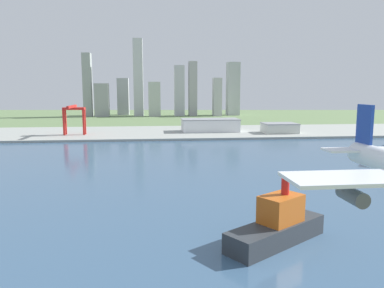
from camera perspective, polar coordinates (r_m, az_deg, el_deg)
ground_plane at (r=282.29m, az=0.45°, el=-2.81°), size 2400.00×2400.00×0.00m
water_bay at (r=224.18m, az=2.17°, el=-5.75°), size 840.00×360.00×0.15m
industrial_pier at (r=469.29m, az=-2.14°, el=1.81°), size 840.00×140.00×2.50m
container_barge at (r=139.64m, az=12.94°, el=-12.08°), size 41.97×33.61×23.06m
port_crane_red at (r=449.83m, az=-17.63°, el=4.51°), size 24.48×43.50×34.36m
warehouse_main at (r=468.13m, az=2.78°, el=2.92°), size 71.31×34.83×15.73m
warehouse_annex at (r=464.53m, az=13.23°, el=2.42°), size 40.19×31.13×11.79m
distant_skyline at (r=782.94m, az=-4.36°, el=8.27°), size 321.86×73.54×156.49m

